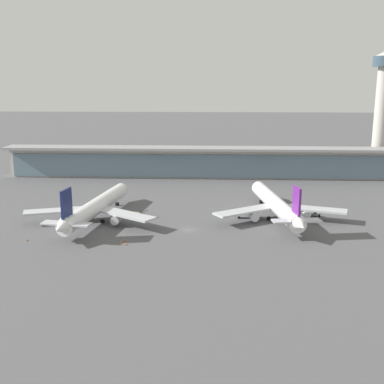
% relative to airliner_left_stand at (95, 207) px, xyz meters
% --- Properties ---
extents(ground_plane, '(1200.00, 1200.00, 0.00)m').
position_rel_airliner_left_stand_xyz_m(ground_plane, '(31.99, -7.87, -5.02)').
color(ground_plane, '#515154').
extents(airliner_left_stand, '(45.65, 59.86, 15.96)m').
position_rel_airliner_left_stand_xyz_m(airliner_left_stand, '(0.00, 0.00, 0.00)').
color(airliner_left_stand, white).
rests_on(airliner_left_stand, ground).
extents(airliner_centre_stand, '(45.62, 59.84, 15.96)m').
position_rel_airliner_left_stand_xyz_m(airliner_centre_stand, '(61.41, 6.11, 0.00)').
color(airliner_centre_stand, white).
rests_on(airliner_centre_stand, ground).
extents(service_truck_near_nose_red, '(7.32, 2.44, 3.10)m').
position_rel_airliner_left_stand_xyz_m(service_truck_near_nose_red, '(51.01, 6.49, -3.33)').
color(service_truck_near_nose_red, '#B21E1E').
rests_on(service_truck_near_nose_red, ground).
extents(service_truck_under_wing_grey, '(3.32, 3.01, 2.05)m').
position_rel_airliner_left_stand_xyz_m(service_truck_under_wing_grey, '(75.57, 8.71, -4.15)').
color(service_truck_under_wing_grey, gray).
rests_on(service_truck_under_wing_grey, ground).
extents(service_truck_mid_apron_olive, '(6.44, 4.84, 2.70)m').
position_rel_airliner_left_stand_xyz_m(service_truck_mid_apron_olive, '(13.41, 7.28, -4.22)').
color(service_truck_mid_apron_olive, olive).
rests_on(service_truck_mid_apron_olive, ground).
extents(terminal_building, '(189.02, 12.80, 15.20)m').
position_rel_airliner_left_stand_xyz_m(terminal_building, '(31.99, 77.22, 2.84)').
color(terminal_building, beige).
rests_on(terminal_building, ground).
extents(control_tower, '(12.00, 12.00, 65.75)m').
position_rel_airliner_left_stand_xyz_m(control_tower, '(122.93, 90.94, 30.92)').
color(control_tower, beige).
rests_on(control_tower, ground).
extents(safety_cone_alpha, '(0.62, 0.62, 0.70)m').
position_rel_airliner_left_stand_xyz_m(safety_cone_alpha, '(14.59, -23.26, -4.71)').
color(safety_cone_alpha, orange).
rests_on(safety_cone_alpha, ground).
extents(safety_cone_bravo, '(0.62, 0.62, 0.70)m').
position_rel_airliner_left_stand_xyz_m(safety_cone_bravo, '(-15.57, -20.95, -4.71)').
color(safety_cone_bravo, orange).
rests_on(safety_cone_bravo, ground).
extents(safety_cone_charlie, '(0.62, 0.62, 0.70)m').
position_rel_airliner_left_stand_xyz_m(safety_cone_charlie, '(12.74, -20.91, -4.71)').
color(safety_cone_charlie, orange).
rests_on(safety_cone_charlie, ground).
extents(safety_cone_delta, '(0.62, 0.62, 0.70)m').
position_rel_airliner_left_stand_xyz_m(safety_cone_delta, '(13.79, -19.85, -4.71)').
color(safety_cone_delta, orange).
rests_on(safety_cone_delta, ground).
extents(safety_cone_echo, '(0.62, 0.62, 0.70)m').
position_rel_airliner_left_stand_xyz_m(safety_cone_echo, '(12.91, -22.49, -4.71)').
color(safety_cone_echo, orange).
rests_on(safety_cone_echo, ground).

